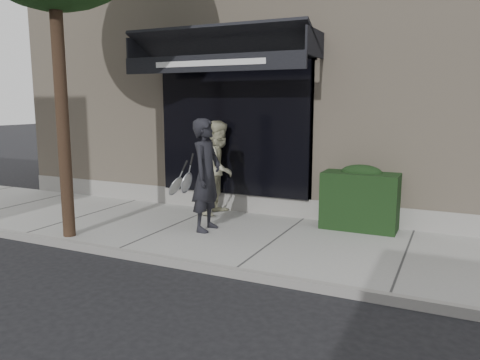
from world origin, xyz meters
The scene contains 7 objects.
ground centered at (0.00, 0.00, 0.00)m, with size 80.00×80.00×0.00m, color black.
sidewalk centered at (0.00, 0.00, 0.06)m, with size 20.00×3.00×0.12m, color gray.
curb centered at (0.00, -1.55, 0.07)m, with size 20.00×0.10×0.14m, color gray.
building_facade centered at (-0.01, 4.96, 2.74)m, with size 14.30×8.04×5.64m.
hedge centered at (1.10, 1.25, 0.66)m, with size 1.30×0.70×1.14m.
pedestrian_front centered at (-1.30, 0.00, 1.09)m, with size 0.78×0.83×1.94m.
pedestrian_back centered at (-1.67, 1.20, 1.05)m, with size 0.75×0.96×1.85m.
Camera 1 is at (2.61, -6.94, 2.33)m, focal length 35.00 mm.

